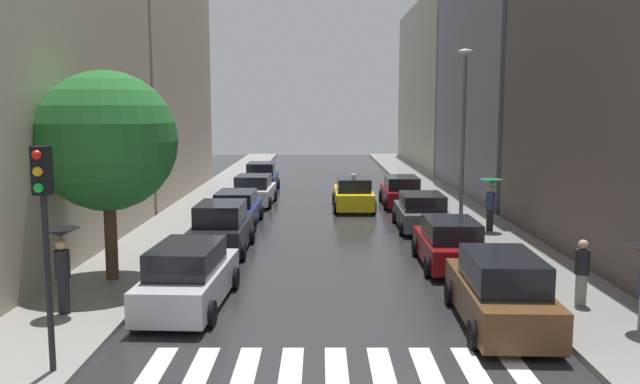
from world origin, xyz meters
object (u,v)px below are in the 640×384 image
parked_car_right_nearest (502,292)px  pedestrian_near_tree (64,254)px  traffic_light_left_corner (46,209)px  taxi_midroad (355,194)px  parked_car_right_fourth (403,192)px  lamp_post_right (466,127)px  parked_car_left_second (224,229)px  parked_car_left_fourth (256,191)px  parked_car_right_second (452,244)px  pedestrian_foreground (493,195)px  parked_car_left_nearest (191,277)px  pedestrian_far_side (584,271)px  street_tree_left (109,141)px  parked_car_left_fifth (264,178)px  parked_car_right_third (423,212)px  parked_car_left_third (239,209)px

parked_car_right_nearest → pedestrian_near_tree: (-10.51, 0.48, 0.81)m
pedestrian_near_tree → traffic_light_left_corner: traffic_light_left_corner is taller
taxi_midroad → pedestrian_near_tree: (-7.95, -17.26, 0.87)m
parked_car_right_fourth → lamp_post_right: lamp_post_right is taller
parked_car_left_second → parked_car_left_fourth: 11.27m
parked_car_left_fourth → parked_car_right_fourth: 7.80m
parked_car_right_second → pedestrian_near_tree: bearing=117.4°
pedestrian_foreground → lamp_post_right: size_ratio=0.29×
parked_car_right_nearest → traffic_light_left_corner: bearing=109.6°
pedestrian_foreground → parked_car_right_nearest: bearing=-79.3°
parked_car_right_nearest → traffic_light_left_corner: traffic_light_left_corner is taller
parked_car_left_nearest → pedestrian_far_side: size_ratio=2.87×
taxi_midroad → lamp_post_right: (4.18, -6.04, 3.59)m
pedestrian_foreground → traffic_light_left_corner: size_ratio=0.49×
parked_car_right_nearest → street_tree_left: 11.49m
parked_car_right_second → pedestrian_foreground: size_ratio=2.04×
parked_car_left_fifth → lamp_post_right: (9.47, -12.80, 3.52)m
parked_car_left_fifth → lamp_post_right: size_ratio=0.59×
parked_car_left_second → pedestrian_far_side: size_ratio=2.53×
parked_car_left_fifth → taxi_midroad: (5.29, -6.76, -0.07)m
parked_car_right_nearest → parked_car_right_fourth: bearing=2.0°
parked_car_left_fourth → lamp_post_right: lamp_post_right is taller
parked_car_left_nearest → traffic_light_left_corner: (-1.72, -4.46, 2.50)m
parked_car_left_second → lamp_post_right: (9.40, 3.83, 3.52)m
parked_car_right_second → taxi_midroad: taxi_midroad is taller
parked_car_right_third → street_tree_left: (-10.42, -8.59, 3.46)m
parked_car_left_third → parked_car_right_third: 8.03m
parked_car_left_fourth → pedestrian_foreground: (10.44, -8.05, 0.89)m
parked_car_left_fourth → taxi_midroad: 5.40m
parked_car_left_fourth → parked_car_right_fourth: size_ratio=0.93×
street_tree_left → lamp_post_right: bearing=33.8°
taxi_midroad → lamp_post_right: bearing=-145.6°
parked_car_right_third → pedestrian_far_side: size_ratio=2.62×
parked_car_right_third → pedestrian_far_side: bearing=-167.2°
street_tree_left → parked_car_left_second: bearing=58.5°
parked_car_left_second → street_tree_left: (-2.58, -4.20, 3.36)m
parked_car_left_third → parked_car_right_second: 10.79m
street_tree_left → parked_car_left_fifth: bearing=83.1°
parked_car_right_fourth → pedestrian_foreground: size_ratio=2.22×
pedestrian_far_side → lamp_post_right: size_ratio=0.23×
pedestrian_far_side → parked_car_right_nearest: bearing=56.3°
parked_car_left_third → pedestrian_foreground: size_ratio=2.11×
parked_car_left_nearest → pedestrian_far_side: 10.05m
parked_car_left_fifth → parked_car_left_third: bearing=179.4°
parked_car_right_third → parked_car_left_nearest: bearing=145.3°
parked_car_left_fourth → parked_car_right_nearest: (7.77, -19.14, 0.07)m
street_tree_left → traffic_light_left_corner: (0.98, -6.65, -0.90)m
parked_car_right_third → parked_car_left_fourth: bearing=49.7°
pedestrian_far_side → parked_car_left_third: bearing=-18.9°
pedestrian_near_tree → pedestrian_far_side: bearing=-111.3°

